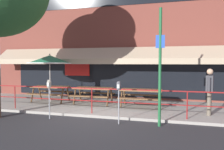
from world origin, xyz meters
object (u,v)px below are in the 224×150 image
object	(u,v)px
pedestrian_walking	(210,89)
parking_meter_far	(119,90)
picnic_table_centre	(93,91)
picnic_table_right	(141,93)
parking_meter_near	(49,87)
street_sign_pole	(160,66)
picnic_table_left	(50,90)
patio_umbrella_left	(50,60)

from	to	relation	value
pedestrian_walking	parking_meter_far	size ratio (longest dim) A/B	1.20
picnic_table_centre	picnic_table_right	distance (m)	2.25
parking_meter_near	street_sign_pole	bearing A→B (deg)	1.37
picnic_table_left	pedestrian_walking	size ratio (longest dim) A/B	1.05
patio_umbrella_left	parking_meter_far	xyz separation A→B (m)	(4.10, -2.63, -1.03)
picnic_table_left	patio_umbrella_left	distance (m)	1.47
picnic_table_left	parking_meter_far	xyz separation A→B (m)	(4.10, -2.65, 0.44)
picnic_table_right	patio_umbrella_left	distance (m)	4.73
pedestrian_walking	patio_umbrella_left	bearing A→B (deg)	172.72
picnic_table_left	patio_umbrella_left	bearing A→B (deg)	-90.00
pedestrian_walking	parking_meter_near	distance (m)	5.84
patio_umbrella_left	parking_meter_near	size ratio (longest dim) A/B	1.67
picnic_table_left	street_sign_pole	size ratio (longest dim) A/B	0.48
picnic_table_right	parking_meter_far	bearing A→B (deg)	-98.73
patio_umbrella_left	street_sign_pole	xyz separation A→B (m)	(5.41, -2.52, -0.26)
street_sign_pole	picnic_table_centre	bearing A→B (deg)	141.16
parking_meter_near	street_sign_pole	xyz separation A→B (m)	(3.87, 0.09, 0.77)
parking_meter_near	street_sign_pole	size ratio (longest dim) A/B	0.38
pedestrian_walking	parking_meter_far	world-z (taller)	pedestrian_walking
parking_meter_near	street_sign_pole	distance (m)	3.95
parking_meter_far	street_sign_pole	distance (m)	1.52
patio_umbrella_left	parking_meter_far	size ratio (longest dim) A/B	1.67
picnic_table_centre	pedestrian_walking	xyz separation A→B (m)	(4.88, -0.93, 0.35)
patio_umbrella_left	pedestrian_walking	size ratio (longest dim) A/B	1.39
picnic_table_left	parking_meter_far	distance (m)	4.90
picnic_table_right	street_sign_pole	size ratio (longest dim) A/B	0.48
parking_meter_near	parking_meter_far	bearing A→B (deg)	-0.24
picnic_table_centre	patio_umbrella_left	distance (m)	2.69
picnic_table_right	parking_meter_near	world-z (taller)	parking_meter_near
picnic_table_left	street_sign_pole	bearing A→B (deg)	-25.25
picnic_table_centre	parking_meter_far	xyz separation A→B (m)	(1.85, -2.65, 0.44)
parking_meter_near	picnic_table_centre	bearing A→B (deg)	74.88
parking_meter_near	parking_meter_far	xyz separation A→B (m)	(2.57, -0.01, 0.00)
parking_meter_far	parking_meter_near	bearing A→B (deg)	179.76
parking_meter_far	street_sign_pole	size ratio (longest dim) A/B	0.38
patio_umbrella_left	parking_meter_near	world-z (taller)	patio_umbrella_left
parking_meter_far	picnic_table_right	bearing A→B (deg)	81.27
parking_meter_near	picnic_table_right	bearing A→B (deg)	40.57
patio_umbrella_left	parking_meter_near	xyz separation A→B (m)	(1.53, -2.62, -1.03)
picnic_table_left	picnic_table_right	world-z (taller)	same
picnic_table_centre	street_sign_pole	bearing A→B (deg)	-38.84
picnic_table_centre	pedestrian_walking	distance (m)	4.98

